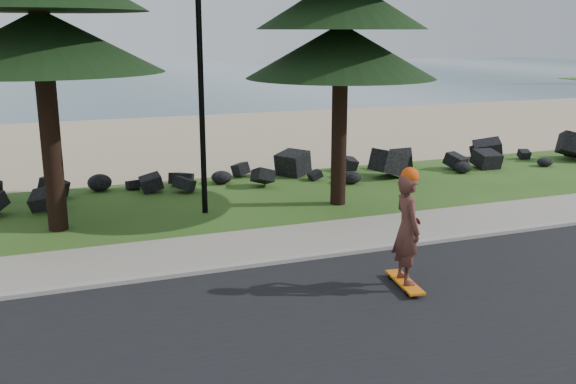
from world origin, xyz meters
The scene contains 9 objects.
ground centered at (0.00, 0.00, 0.00)m, with size 160.00×160.00×0.00m, color #2C551A.
road centered at (0.00, -4.50, 0.01)m, with size 160.00×7.00×0.02m, color black.
kerb centered at (0.00, -0.90, 0.05)m, with size 160.00×0.20×0.10m, color #A6A095.
sidewalk centered at (0.00, 0.20, 0.04)m, with size 160.00×2.00×0.08m, color gray.
beach_sand centered at (0.00, 14.50, 0.01)m, with size 160.00×15.00×0.01m, color tan.
ocean centered at (0.00, 51.00, 0.00)m, with size 160.00×58.00×0.01m, color #3A6470.
seawall_boulders centered at (0.00, 5.60, 0.00)m, with size 60.00×2.40×1.10m, color black, non-canonical shape.
lamp_post centered at (0.00, 3.20, 4.13)m, with size 0.25×0.14×8.14m.
skateboarder centered at (2.21, -2.85, 1.10)m, with size 0.56×1.20×2.18m.
Camera 1 is at (-3.48, -12.12, 4.47)m, focal length 40.00 mm.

